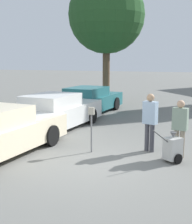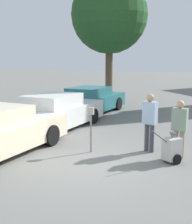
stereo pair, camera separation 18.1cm
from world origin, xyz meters
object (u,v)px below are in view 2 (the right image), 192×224
at_px(parked_car_teal, 90,101).
at_px(person_supervisor, 179,126).
at_px(parked_car_white, 55,113).
at_px(person_worker, 150,119).
at_px(equipment_cart, 172,149).
at_px(parking_meter, 91,121).

relative_size(parked_car_teal, person_supervisor, 3.20).
height_order(parked_car_white, person_supervisor, person_supervisor).
bearing_deg(parked_car_teal, person_worker, -48.31).
bearing_deg(person_supervisor, equipment_cart, 85.76).
distance_m(parking_meter, person_supervisor, 2.57).
relative_size(parking_meter, equipment_cart, 1.38).
distance_m(person_supervisor, equipment_cart, 0.76).
height_order(person_worker, person_supervisor, person_worker).
xyz_separation_m(parking_meter, person_supervisor, (2.54, 0.36, -0.02)).
bearing_deg(parked_car_white, parked_car_teal, 95.57).
relative_size(person_worker, equipment_cart, 1.78).
relative_size(parked_car_white, person_worker, 3.02).
bearing_deg(person_worker, parking_meter, 40.00).
relative_size(parked_car_white, parked_car_teal, 1.01).
bearing_deg(parked_car_teal, person_supervisor, -44.27).
height_order(parked_car_white, parking_meter, parked_car_white).
relative_size(parked_car_teal, person_worker, 2.99).
distance_m(person_worker, person_supervisor, 0.95).
bearing_deg(equipment_cart, person_supervisor, 111.71).
xyz_separation_m(parking_meter, equipment_cart, (2.41, -0.14, -0.57)).
bearing_deg(person_worker, equipment_cart, 151.90).
xyz_separation_m(person_worker, equipment_cart, (0.77, -0.80, -0.63)).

